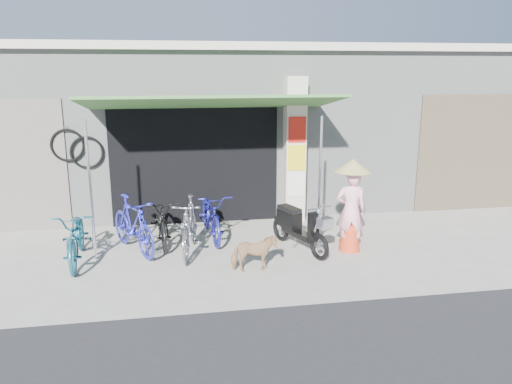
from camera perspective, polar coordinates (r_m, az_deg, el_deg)
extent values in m
plane|color=#A9A399|center=(8.32, 2.54, -8.29)|extent=(80.00, 80.00, 0.00)
cube|color=#959B93|center=(12.81, -2.21, 7.66)|extent=(12.00, 5.00, 3.50)
cube|color=beige|center=(12.74, -2.28, 15.87)|extent=(12.30, 5.30, 0.16)
cube|color=black|center=(10.29, -6.99, 3.21)|extent=(3.40, 0.06, 2.50)
cube|color=black|center=(10.45, -6.88, -0.55)|extent=(3.06, 0.04, 1.10)
torus|color=black|center=(10.33, -18.77, 4.30)|extent=(0.65, 0.05, 0.65)
cylinder|color=silver|center=(10.30, -18.89, 6.07)|extent=(0.02, 0.02, 0.12)
torus|color=black|center=(10.37, -20.75, 5.01)|extent=(0.65, 0.05, 0.65)
cylinder|color=silver|center=(10.35, -20.88, 6.78)|extent=(0.02, 0.02, 0.12)
cube|color=beige|center=(10.42, 4.38, 4.80)|extent=(0.42, 0.42, 3.00)
cube|color=red|center=(10.14, 4.73, 7.11)|extent=(0.36, 0.02, 0.52)
cube|color=yellow|center=(10.23, 4.66, 3.94)|extent=(0.36, 0.02, 0.52)
cube|color=white|center=(10.34, 4.60, 0.88)|extent=(0.36, 0.02, 0.50)
cube|color=#396B30|center=(9.23, -5.05, 10.18)|extent=(4.60, 1.88, 0.35)
cylinder|color=silver|center=(8.61, -18.40, 0.02)|extent=(0.05, 0.05, 2.36)
cylinder|color=silver|center=(8.88, 7.29, 1.03)|extent=(0.05, 0.05, 2.36)
cube|color=brown|center=(12.25, 23.45, 4.11)|extent=(2.60, 0.06, 2.60)
imported|color=#165265|center=(8.78, -19.80, -4.71)|extent=(0.73, 1.80, 0.93)
imported|color=#22259C|center=(8.98, -13.87, -3.63)|extent=(1.18, 1.69, 0.99)
imported|color=black|center=(9.34, -10.69, -3.17)|extent=(0.72, 1.71, 0.87)
imported|color=#A2A2A6|center=(8.70, -7.62, -3.85)|extent=(0.75, 1.74, 1.01)
imported|color=navy|center=(9.47, -5.12, -2.60)|extent=(0.78, 1.80, 0.92)
imported|color=tan|center=(7.94, -0.24, -7.03)|extent=(0.72, 0.33, 0.61)
torus|color=black|center=(8.49, 7.25, -6.23)|extent=(0.25, 0.46, 0.47)
torus|color=black|center=(9.36, 2.85, -4.21)|extent=(0.25, 0.46, 0.47)
cube|color=black|center=(8.90, 4.95, -4.77)|extent=(0.49, 0.85, 0.09)
cube|color=black|center=(9.08, 3.81, -3.08)|extent=(0.39, 0.54, 0.30)
cube|color=black|center=(9.02, 3.83, -1.95)|extent=(0.38, 0.53, 0.08)
cube|color=black|center=(8.52, 6.57, -3.91)|extent=(0.21, 0.15, 0.49)
cylinder|color=silver|center=(8.31, 7.28, -1.86)|extent=(0.44, 0.20, 0.03)
cube|color=silver|center=(8.25, 7.92, -3.53)|extent=(0.28, 0.25, 0.18)
imported|color=#F2A3AE|center=(8.88, 10.79, -2.09)|extent=(0.58, 0.43, 1.47)
cone|color=red|center=(9.03, 10.65, -5.15)|extent=(0.38, 0.38, 0.46)
cone|color=tan|center=(8.70, 11.03, 3.00)|extent=(0.64, 0.64, 0.22)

